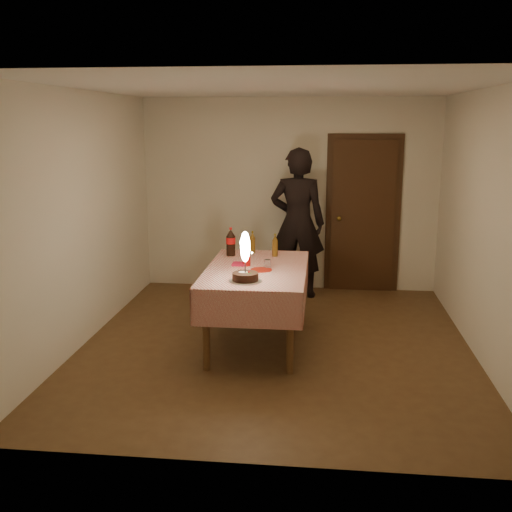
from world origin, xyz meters
name	(u,v)px	position (x,y,z in m)	size (l,w,h in m)	color
ground	(276,344)	(0.00, 0.00, 0.00)	(4.00, 4.50, 0.01)	brown
room_shell	(281,186)	(0.03, 0.08, 1.65)	(4.04, 4.54, 2.62)	silver
dining_table	(257,278)	(-0.21, 0.03, 0.71)	(1.02, 1.72, 0.82)	brown
birthday_cake	(245,267)	(-0.25, -0.50, 0.95)	(0.31, 0.31, 0.47)	white
red_plate	(261,270)	(-0.15, -0.07, 0.82)	(0.22, 0.22, 0.01)	#AD180C
red_cup	(247,261)	(-0.32, 0.11, 0.87)	(0.08, 0.08, 0.10)	red
clear_cup	(268,264)	(-0.09, 0.03, 0.86)	(0.07, 0.07, 0.09)	silver
napkin_stack	(240,264)	(-0.40, 0.13, 0.83)	(0.15, 0.15, 0.02)	#AF1430
cola_bottle	(231,242)	(-0.55, 0.57, 0.97)	(0.10, 0.10, 0.32)	black
amber_bottle_left	(252,243)	(-0.33, 0.72, 0.93)	(0.06, 0.06, 0.25)	#603C10
amber_bottle_right	(275,246)	(-0.06, 0.58, 0.93)	(0.06, 0.06, 0.25)	#603C10
photographer	(297,223)	(0.13, 1.85, 0.98)	(0.74, 0.52, 1.96)	black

